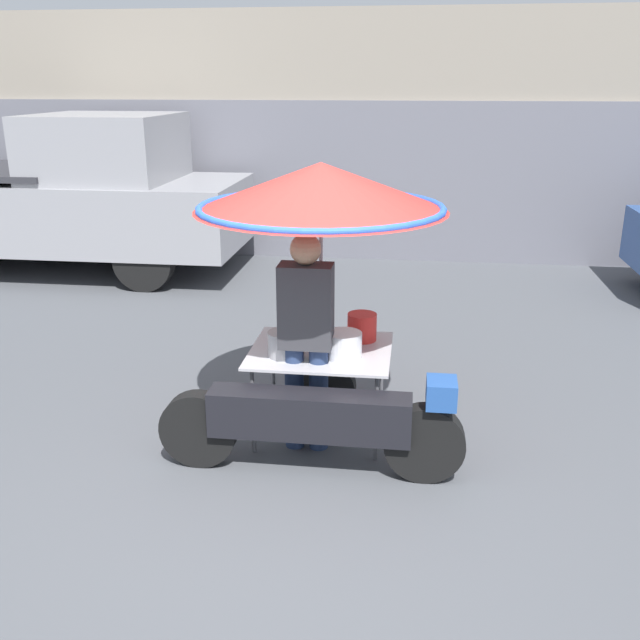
# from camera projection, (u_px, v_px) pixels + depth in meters

# --- Properties ---
(ground_plane) EXTENTS (36.00, 36.00, 0.00)m
(ground_plane) POSITION_uv_depth(u_px,v_px,m) (284.00, 512.00, 4.55)
(ground_plane) COLOR #4C4F54
(shopfront_building) EXTENTS (28.00, 2.06, 3.59)m
(shopfront_building) POSITION_uv_depth(u_px,v_px,m) (370.00, 135.00, 11.36)
(shopfront_building) COLOR gray
(shopfront_building) RESTS_ON ground
(vendor_motorcycle_cart) EXTENTS (2.13, 1.80, 2.08)m
(vendor_motorcycle_cart) POSITION_uv_depth(u_px,v_px,m) (320.00, 230.00, 5.01)
(vendor_motorcycle_cart) COLOR black
(vendor_motorcycle_cart) RESTS_ON ground
(vendor_person) EXTENTS (0.38, 0.22, 1.63)m
(vendor_person) POSITION_uv_depth(u_px,v_px,m) (306.00, 332.00, 5.08)
(vendor_person) COLOR navy
(vendor_person) RESTS_ON ground
(pickup_truck) EXTENTS (5.34, 1.99, 2.18)m
(pickup_truck) POSITION_uv_depth(u_px,v_px,m) (63.00, 198.00, 9.98)
(pickup_truck) COLOR black
(pickup_truck) RESTS_ON ground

